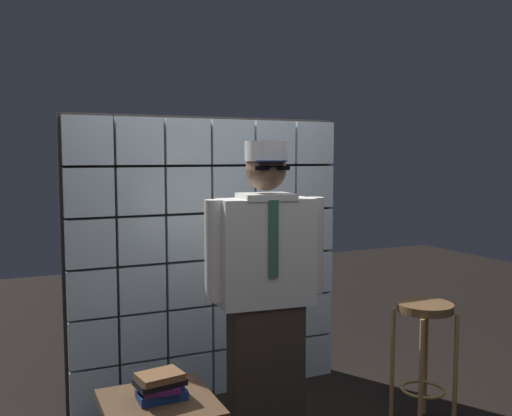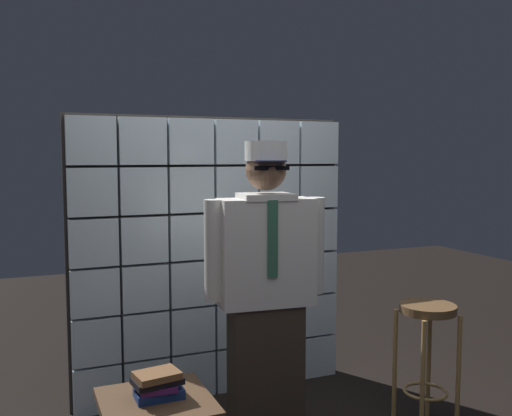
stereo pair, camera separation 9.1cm
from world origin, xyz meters
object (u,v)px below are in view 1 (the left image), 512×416
object	(u,v)px
bar_stool	(424,335)
side_table	(159,415)
standing_person	(266,292)
book_stack	(160,386)

from	to	relation	value
bar_stool	side_table	distance (m)	1.70
bar_stool	side_table	world-z (taller)	bar_stool
standing_person	bar_stool	size ratio (longest dim) A/B	2.25
bar_stool	standing_person	bearing A→B (deg)	171.14
standing_person	side_table	distance (m)	0.87
bar_stool	book_stack	size ratio (longest dim) A/B	3.20
bar_stool	book_stack	world-z (taller)	bar_stool
standing_person	book_stack	world-z (taller)	standing_person
standing_person	book_stack	xyz separation A→B (m)	(-0.68, -0.26, -0.33)
standing_person	book_stack	distance (m)	0.79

